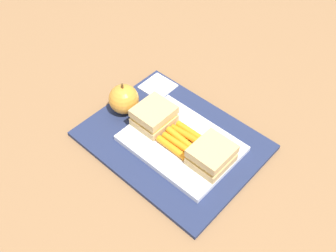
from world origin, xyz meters
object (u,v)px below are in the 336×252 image
at_px(apple, 124,99).
at_px(paper_napkin, 158,86).
at_px(sandwich_half_right, 154,116).
at_px(carrot_sticks_bundle, 181,139).
at_px(sandwich_half_left, 212,155).
at_px(food_tray, 181,143).

height_order(apple, paper_napkin, apple).
height_order(sandwich_half_right, carrot_sticks_bundle, sandwich_half_right).
xyz_separation_m(sandwich_half_left, sandwich_half_right, (0.16, 0.00, 0.00)).
bearing_deg(sandwich_half_right, sandwich_half_left, 180.00).
distance_m(carrot_sticks_bundle, paper_napkin, 0.19).
bearing_deg(apple, food_tray, -177.04).
distance_m(sandwich_half_left, paper_napkin, 0.26).
relative_size(food_tray, paper_napkin, 3.29).
distance_m(food_tray, sandwich_half_left, 0.08).
relative_size(apple, paper_napkin, 1.12).
height_order(sandwich_half_right, paper_napkin, sandwich_half_right).
xyz_separation_m(sandwich_half_left, paper_napkin, (0.24, -0.10, -0.03)).
relative_size(sandwich_half_left, sandwich_half_right, 1.00).
height_order(food_tray, sandwich_half_right, sandwich_half_right).
bearing_deg(paper_napkin, sandwich_half_right, 129.95).
distance_m(food_tray, carrot_sticks_bundle, 0.01).
xyz_separation_m(carrot_sticks_bundle, apple, (0.16, 0.01, 0.01)).
bearing_deg(sandwich_half_right, carrot_sticks_bundle, -179.87).
bearing_deg(apple, sandwich_half_left, -178.00).
bearing_deg(food_tray, sandwich_half_left, 180.00).
distance_m(sandwich_half_left, carrot_sticks_bundle, 0.08).
height_order(sandwich_half_right, apple, apple).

